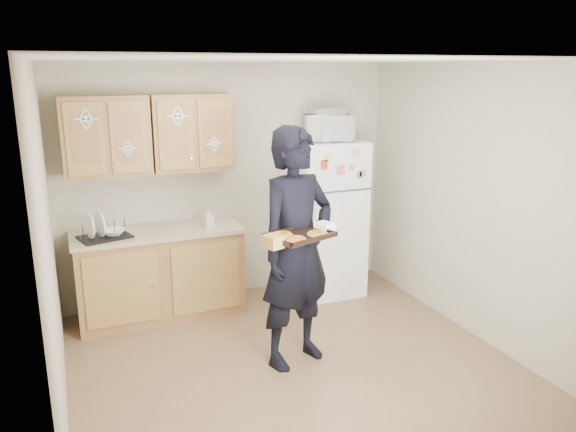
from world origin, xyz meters
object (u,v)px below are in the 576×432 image
at_px(refrigerator, 324,218).
at_px(dish_rack, 104,229).
at_px(person, 297,249).
at_px(microwave, 328,128).
at_px(baking_tray, 300,236).

distance_m(refrigerator, dish_rack, 2.30).
relative_size(person, microwave, 4.11).
distance_m(person, dish_rack, 1.90).
xyz_separation_m(baking_tray, microwave, (1.00, 1.55, 0.63)).
xyz_separation_m(refrigerator, person, (-0.89, -1.32, 0.16)).
xyz_separation_m(person, dish_rack, (-1.41, 1.28, -0.02)).
xyz_separation_m(person, microwave, (0.90, 1.27, 0.83)).
relative_size(refrigerator, baking_tray, 3.60).
height_order(refrigerator, baking_tray, refrigerator).
distance_m(refrigerator, baking_tray, 1.92).
relative_size(baking_tray, dish_rack, 1.07).
bearing_deg(dish_rack, person, -42.40).
height_order(baking_tray, dish_rack, baking_tray).
height_order(refrigerator, person, person).
xyz_separation_m(refrigerator, baking_tray, (-0.99, -1.60, 0.36)).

